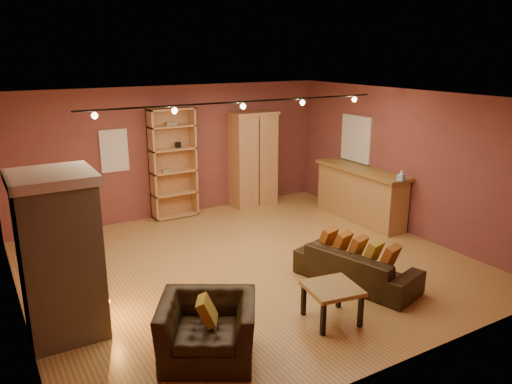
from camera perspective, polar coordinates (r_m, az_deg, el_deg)
floor at (r=8.52m, az=-0.70°, el=-8.38°), size 7.00×7.00×0.00m
ceiling at (r=7.80m, az=-0.77°, el=10.74°), size 7.00×7.00×0.00m
back_wall at (r=10.91m, az=-9.28°, el=4.59°), size 7.00×0.02×2.80m
left_wall at (r=7.07m, az=-26.22°, el=-3.09°), size 0.02×6.50×2.80m
right_wall at (r=10.19m, az=16.63°, el=3.33°), size 0.02×6.50×2.80m
fireplace at (r=6.66m, az=-21.46°, el=-6.78°), size 1.01×0.98×2.12m
back_window at (r=10.48m, az=-15.91°, el=4.55°), size 0.56×0.04×0.86m
bookcase at (r=10.80m, az=-9.58°, el=3.36°), size 0.96×0.38×2.36m
armoire at (r=11.49m, az=-0.33°, el=3.80°), size 1.07×0.61×2.18m
bar_counter at (r=10.78m, az=11.83°, el=-0.21°), size 0.63×2.35×1.13m
tissue_box at (r=9.80m, az=16.29°, el=1.78°), size 0.16×0.16×0.23m
right_window at (r=11.10m, az=11.36°, el=5.99°), size 0.05×0.90×1.00m
loveseat at (r=7.91m, az=11.44°, el=-7.59°), size 1.08×2.00×0.79m
armchair at (r=6.00m, az=-5.59°, el=-14.34°), size 1.32×1.19×0.97m
coffee_table at (r=6.80m, az=8.69°, el=-11.17°), size 0.76×0.76×0.50m
track_rail at (r=7.98m, az=-1.49°, el=10.05°), size 5.20×0.09×0.13m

